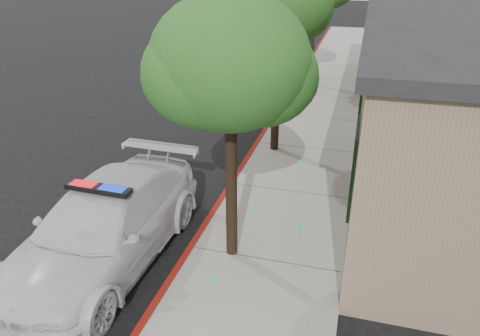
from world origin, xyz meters
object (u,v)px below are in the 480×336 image
object	(u,v)px
police_car	(104,227)
street_tree_mid	(280,2)
clapboard_building	(474,74)
street_tree_near	(230,69)

from	to	relation	value
police_car	street_tree_mid	xyz separation A→B (m)	(2.19, 6.36, 3.71)
clapboard_building	street_tree_mid	distance (m)	7.26
street_tree_mid	street_tree_near	bearing A→B (deg)	-87.43
clapboard_building	street_tree_mid	xyz separation A→B (m)	(-5.99, -3.32, 2.40)
police_car	street_tree_mid	size ratio (longest dim) A/B	0.97
clapboard_building	street_tree_near	world-z (taller)	street_tree_near
police_car	street_tree_mid	world-z (taller)	street_tree_mid
police_car	street_tree_near	bearing A→B (deg)	18.54
street_tree_mid	clapboard_building	bearing A→B (deg)	28.96
clapboard_building	police_car	bearing A→B (deg)	-130.20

